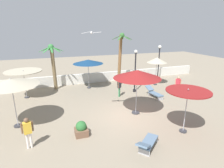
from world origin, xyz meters
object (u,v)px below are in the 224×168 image
at_px(patio_umbrella_2, 188,93).
at_px(lounge_chair_2, 154,92).
at_px(lamp_post_1, 159,59).
at_px(guest_1, 28,130).
at_px(guest_2, 119,86).
at_px(lamp_post_0, 135,69).
at_px(patio_umbrella_3, 157,60).
at_px(patio_umbrella_5, 137,74).
at_px(patio_umbrella_0, 11,82).
at_px(patio_umbrella_1, 88,62).
at_px(guest_0, 178,83).
at_px(palm_tree_1, 53,61).
at_px(planter, 81,129).
at_px(patio_umbrella_4, 23,72).
at_px(lounge_chair_1, 147,143).
at_px(seagull_0, 91,33).
at_px(palm_tree_0, 120,54).

height_order(patio_umbrella_2, lounge_chair_2, patio_umbrella_2).
xyz_separation_m(lamp_post_1, guest_1, (-13.07, -9.01, -1.38)).
distance_m(lamp_post_1, guest_2, 7.48).
distance_m(patio_umbrella_2, lamp_post_0, 7.20).
distance_m(patio_umbrella_3, lamp_post_1, 2.34).
xyz_separation_m(patio_umbrella_2, patio_umbrella_5, (-1.53, 3.06, 0.46)).
xyz_separation_m(patio_umbrella_0, patio_umbrella_5, (7.56, -0.71, 0.03)).
xyz_separation_m(lamp_post_0, guest_2, (-1.80, -0.70, -1.17)).
relative_size(lamp_post_1, guest_1, 2.36).
relative_size(patio_umbrella_1, guest_0, 1.80).
relative_size(palm_tree_1, lounge_chair_2, 2.26).
distance_m(patio_umbrella_5, guest_2, 3.89).
distance_m(palm_tree_1, guest_2, 6.75).
distance_m(lamp_post_0, lamp_post_1, 5.45).
height_order(patio_umbrella_0, palm_tree_1, palm_tree_1).
relative_size(patio_umbrella_5, planter, 3.74).
bearing_deg(patio_umbrella_2, lamp_post_0, 87.09).
relative_size(patio_umbrella_1, patio_umbrella_4, 0.99).
bearing_deg(patio_umbrella_1, guest_1, -119.78).
height_order(patio_umbrella_4, planter, patio_umbrella_4).
relative_size(lamp_post_0, guest_0, 2.42).
distance_m(patio_umbrella_5, planter, 4.98).
bearing_deg(lounge_chair_1, guest_2, 79.40).
bearing_deg(patio_umbrella_2, patio_umbrella_4, 135.81).
distance_m(palm_tree_1, guest_0, 11.71).
height_order(patio_umbrella_0, guest_2, patio_umbrella_0).
bearing_deg(patio_umbrella_3, seagull_0, -144.60).
bearing_deg(patio_umbrella_0, patio_umbrella_2, -22.52).
distance_m(lamp_post_0, lounge_chair_2, 2.68).
xyz_separation_m(patio_umbrella_5, lamp_post_1, (6.37, 7.22, -0.43)).
bearing_deg(patio_umbrella_0, planter, -32.39).
height_order(guest_1, seagull_0, seagull_0).
distance_m(patio_umbrella_4, guest_2, 8.06).
distance_m(palm_tree_0, lamp_post_1, 5.05).
bearing_deg(planter, lamp_post_1, 39.86).
relative_size(lamp_post_0, planter, 4.58).
xyz_separation_m(patio_umbrella_2, lamp_post_0, (0.37, 7.18, -0.22)).
relative_size(patio_umbrella_3, patio_umbrella_4, 0.99).
relative_size(lamp_post_0, guest_1, 2.35).
relative_size(lamp_post_0, lamp_post_1, 1.00).
height_order(patio_umbrella_3, lamp_post_1, lamp_post_1).
height_order(patio_umbrella_1, palm_tree_0, palm_tree_0).
bearing_deg(patio_umbrella_2, patio_umbrella_0, 157.48).
bearing_deg(lounge_chair_1, guest_1, 159.29).
relative_size(patio_umbrella_0, patio_umbrella_2, 1.16).
xyz_separation_m(patio_umbrella_4, lounge_chair_1, (6.25, -9.58, -1.85)).
xyz_separation_m(patio_umbrella_0, palm_tree_1, (2.46, 6.64, -0.04)).
xyz_separation_m(patio_umbrella_0, lounge_chair_1, (6.29, -4.56, -2.39)).
bearing_deg(patio_umbrella_3, lounge_chair_1, -123.86).
height_order(patio_umbrella_4, palm_tree_1, palm_tree_1).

